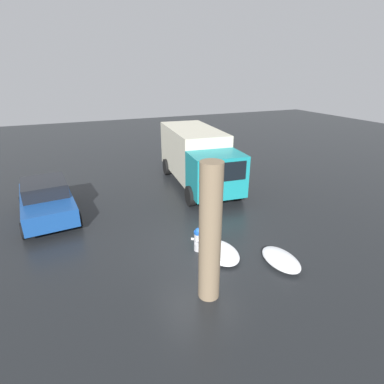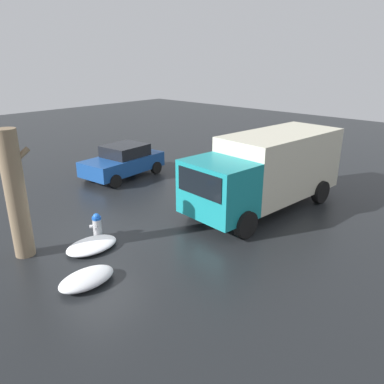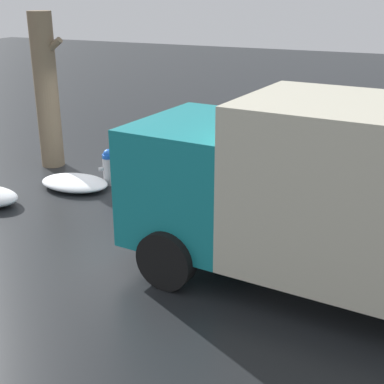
# 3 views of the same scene
# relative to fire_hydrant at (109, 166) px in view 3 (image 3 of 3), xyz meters

# --- Properties ---
(ground_plane) EXTENTS (60.00, 60.00, 0.00)m
(ground_plane) POSITION_rel_fire_hydrant_xyz_m (0.00, -0.00, -0.42)
(ground_plane) COLOR black
(fire_hydrant) EXTENTS (0.40, 0.42, 0.83)m
(fire_hydrant) POSITION_rel_fire_hydrant_xyz_m (0.00, 0.00, 0.00)
(fire_hydrant) COLOR #B7B7BC
(fire_hydrant) RESTS_ON ground_plane
(tree_trunk) EXTENTS (0.85, 0.56, 3.71)m
(tree_trunk) POSITION_rel_fire_hydrant_xyz_m (-2.07, 0.61, 1.44)
(tree_trunk) COLOR #7F6B51
(tree_trunk) RESTS_ON ground_plane
(delivery_truck) EXTENTS (6.92, 3.06, 2.80)m
(delivery_truck) POSITION_rel_fire_hydrant_xyz_m (5.88, -2.52, 1.12)
(delivery_truck) COLOR teal
(delivery_truck) RESTS_ON ground_plane
(parked_car) EXTENTS (4.11, 2.37, 1.53)m
(parked_car) POSITION_rel_fire_hydrant_xyz_m (4.58, 4.62, 0.35)
(parked_car) COLOR #194793
(parked_car) RESTS_ON ground_plane
(snow_pile_by_hydrant) EXTENTS (1.60, 1.07, 0.25)m
(snow_pile_by_hydrant) POSITION_rel_fire_hydrant_xyz_m (-0.57, -0.54, -0.30)
(snow_pile_by_hydrant) COLOR white
(snow_pile_by_hydrant) RESTS_ON ground_plane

